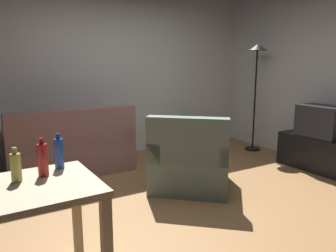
{
  "coord_description": "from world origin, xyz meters",
  "views": [
    {
      "loc": [
        -1.84,
        -2.77,
        1.48
      ],
      "look_at": [
        0.1,
        0.5,
        0.75
      ],
      "focal_mm": 34.39,
      "sensor_mm": 36.0,
      "label": 1
    }
  ],
  "objects_px": {
    "bottle_squat": "(16,167)",
    "bottle_blue": "(59,153)",
    "tv_stand": "(319,153)",
    "torchiere_lamp": "(256,68)",
    "couch": "(71,151)",
    "armchair": "(190,163)",
    "tv": "(322,121)",
    "bottle_red": "(43,159)",
    "potted_plant": "(189,129)"
  },
  "relations": [
    {
      "from": "potted_plant",
      "to": "bottle_squat",
      "type": "bearing_deg",
      "value": -140.19
    },
    {
      "from": "bottle_squat",
      "to": "bottle_blue",
      "type": "height_order",
      "value": "bottle_blue"
    },
    {
      "from": "tv_stand",
      "to": "torchiere_lamp",
      "type": "xyz_separation_m",
      "value": [
        0.0,
        1.27,
        1.17
      ]
    },
    {
      "from": "tv_stand",
      "to": "bottle_blue",
      "type": "relative_size",
      "value": 4.39
    },
    {
      "from": "couch",
      "to": "tv_stand",
      "type": "distance_m",
      "value": 3.48
    },
    {
      "from": "bottle_blue",
      "to": "torchiere_lamp",
      "type": "bearing_deg",
      "value": 25.24
    },
    {
      "from": "tv_stand",
      "to": "potted_plant",
      "type": "height_order",
      "value": "potted_plant"
    },
    {
      "from": "tv",
      "to": "bottle_squat",
      "type": "xyz_separation_m",
      "value": [
        -3.93,
        -0.57,
        0.15
      ]
    },
    {
      "from": "tv_stand",
      "to": "armchair",
      "type": "relative_size",
      "value": 0.89
    },
    {
      "from": "couch",
      "to": "armchair",
      "type": "height_order",
      "value": "same"
    },
    {
      "from": "bottle_red",
      "to": "tv_stand",
      "type": "bearing_deg",
      "value": 8.33
    },
    {
      "from": "tv_stand",
      "to": "couch",
      "type": "bearing_deg",
      "value": 61.52
    },
    {
      "from": "tv",
      "to": "torchiere_lamp",
      "type": "xyz_separation_m",
      "value": [
        -0.0,
        1.27,
        0.71
      ]
    },
    {
      "from": "torchiere_lamp",
      "to": "bottle_squat",
      "type": "xyz_separation_m",
      "value": [
        -3.93,
        -1.85,
        -0.56
      ]
    },
    {
      "from": "couch",
      "to": "armchair",
      "type": "distance_m",
      "value": 1.7
    },
    {
      "from": "potted_plant",
      "to": "bottle_blue",
      "type": "relative_size",
      "value": 2.27
    },
    {
      "from": "tv_stand",
      "to": "bottle_red",
      "type": "bearing_deg",
      "value": 98.33
    },
    {
      "from": "bottle_blue",
      "to": "bottle_squat",
      "type": "bearing_deg",
      "value": -155.42
    },
    {
      "from": "tv_stand",
      "to": "bottle_squat",
      "type": "xyz_separation_m",
      "value": [
        -3.93,
        -0.57,
        0.61
      ]
    },
    {
      "from": "bottle_squat",
      "to": "potted_plant",
      "type": "bearing_deg",
      "value": 39.81
    },
    {
      "from": "potted_plant",
      "to": "tv_stand",
      "type": "bearing_deg",
      "value": -66.11
    },
    {
      "from": "couch",
      "to": "tv_stand",
      "type": "height_order",
      "value": "couch"
    },
    {
      "from": "bottle_squat",
      "to": "bottle_red",
      "type": "xyz_separation_m",
      "value": [
        0.16,
        0.02,
        0.02
      ]
    },
    {
      "from": "tv_stand",
      "to": "bottle_blue",
      "type": "bearing_deg",
      "value": 96.91
    },
    {
      "from": "tv_stand",
      "to": "armchair",
      "type": "bearing_deg",
      "value": 80.1
    },
    {
      "from": "torchiere_lamp",
      "to": "armchair",
      "type": "distance_m",
      "value": 2.44
    },
    {
      "from": "torchiere_lamp",
      "to": "bottle_squat",
      "type": "bearing_deg",
      "value": -154.81
    },
    {
      "from": "armchair",
      "to": "bottle_blue",
      "type": "bearing_deg",
      "value": 67.06
    },
    {
      "from": "armchair",
      "to": "bottle_squat",
      "type": "relative_size",
      "value": 5.64
    },
    {
      "from": "tv",
      "to": "bottle_red",
      "type": "height_order",
      "value": "bottle_red"
    },
    {
      "from": "torchiere_lamp",
      "to": "tv_stand",
      "type": "bearing_deg",
      "value": -90.0
    },
    {
      "from": "tv",
      "to": "armchair",
      "type": "height_order",
      "value": "same"
    },
    {
      "from": "tv",
      "to": "torchiere_lamp",
      "type": "bearing_deg",
      "value": 0.16
    },
    {
      "from": "tv_stand",
      "to": "potted_plant",
      "type": "relative_size",
      "value": 1.93
    },
    {
      "from": "torchiere_lamp",
      "to": "bottle_red",
      "type": "bearing_deg",
      "value": -154.14
    },
    {
      "from": "tv_stand",
      "to": "tv",
      "type": "height_order",
      "value": "tv"
    },
    {
      "from": "couch",
      "to": "bottle_red",
      "type": "distance_m",
      "value": 2.39
    },
    {
      "from": "bottle_blue",
      "to": "armchair",
      "type": "bearing_deg",
      "value": 25.28
    },
    {
      "from": "tv",
      "to": "armchair",
      "type": "relative_size",
      "value": 0.49
    },
    {
      "from": "tv_stand",
      "to": "tv",
      "type": "bearing_deg",
      "value": -90.0
    },
    {
      "from": "tv_stand",
      "to": "torchiere_lamp",
      "type": "distance_m",
      "value": 1.73
    },
    {
      "from": "bottle_red",
      "to": "bottle_blue",
      "type": "height_order",
      "value": "bottle_red"
    },
    {
      "from": "armchair",
      "to": "bottle_red",
      "type": "bearing_deg",
      "value": 68.37
    },
    {
      "from": "couch",
      "to": "bottle_blue",
      "type": "xyz_separation_m",
      "value": [
        -0.58,
        -2.1,
        0.56
      ]
    },
    {
      "from": "torchiere_lamp",
      "to": "bottle_squat",
      "type": "relative_size",
      "value": 8.29
    },
    {
      "from": "torchiere_lamp",
      "to": "potted_plant",
      "type": "xyz_separation_m",
      "value": [
        -0.87,
        0.7,
        -1.08
      ]
    },
    {
      "from": "tv_stand",
      "to": "torchiere_lamp",
      "type": "relative_size",
      "value": 0.61
    },
    {
      "from": "tv_stand",
      "to": "torchiere_lamp",
      "type": "bearing_deg",
      "value": 0.0
    },
    {
      "from": "bottle_squat",
      "to": "bottle_red",
      "type": "height_order",
      "value": "bottle_red"
    },
    {
      "from": "tv",
      "to": "bottle_blue",
      "type": "distance_m",
      "value": 3.67
    }
  ]
}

